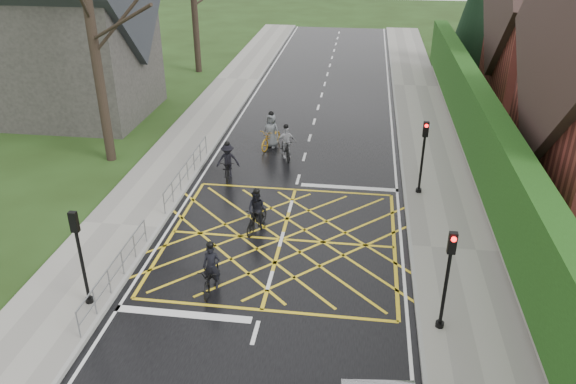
% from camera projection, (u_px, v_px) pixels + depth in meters
% --- Properties ---
extents(ground, '(120.00, 120.00, 0.00)m').
position_uv_depth(ground, '(281.00, 239.00, 20.11)').
color(ground, black).
rests_on(ground, ground).
extents(road, '(9.00, 80.00, 0.01)m').
position_uv_depth(road, '(281.00, 239.00, 20.11)').
color(road, black).
rests_on(road, ground).
extents(sidewalk_right, '(3.00, 80.00, 0.15)m').
position_uv_depth(sidewalk_right, '(453.00, 250.00, 19.35)').
color(sidewalk_right, gray).
rests_on(sidewalk_right, ground).
extents(sidewalk_left, '(3.00, 80.00, 0.15)m').
position_uv_depth(sidewalk_left, '(122.00, 226.00, 20.80)').
color(sidewalk_left, gray).
rests_on(sidewalk_left, ground).
extents(stone_wall, '(0.50, 38.00, 0.70)m').
position_uv_depth(stone_wall, '(478.00, 173.00, 24.31)').
color(stone_wall, slate).
rests_on(stone_wall, ground).
extents(hedge, '(0.90, 38.00, 2.80)m').
position_uv_depth(hedge, '(485.00, 135.00, 23.52)').
color(hedge, '#19390F').
rests_on(hedge, stone_wall).
extents(church, '(8.80, 7.80, 11.00)m').
position_uv_depth(church, '(64.00, 26.00, 30.11)').
color(church, '#2D2B28').
rests_on(church, ground).
extents(railing_south, '(0.05, 5.04, 1.03)m').
position_uv_depth(railing_south, '(115.00, 266.00, 17.23)').
color(railing_south, slate).
rests_on(railing_south, ground).
extents(railing_north, '(0.05, 6.04, 1.03)m').
position_uv_depth(railing_north, '(187.00, 167.00, 23.85)').
color(railing_north, slate).
rests_on(railing_north, ground).
extents(traffic_light_ne, '(0.24, 0.31, 3.21)m').
position_uv_depth(traffic_light_ne, '(422.00, 158.00, 22.44)').
color(traffic_light_ne, black).
rests_on(traffic_light_ne, ground).
extents(traffic_light_se, '(0.24, 0.31, 3.21)m').
position_uv_depth(traffic_light_se, '(446.00, 282.00, 15.02)').
color(traffic_light_se, black).
rests_on(traffic_light_se, ground).
extents(traffic_light_sw, '(0.24, 0.31, 3.21)m').
position_uv_depth(traffic_light_sw, '(82.00, 259.00, 16.00)').
color(traffic_light_sw, black).
rests_on(traffic_light_sw, ground).
extents(cyclist_rear, '(0.63, 1.72, 1.67)m').
position_uv_depth(cyclist_rear, '(211.00, 274.00, 17.29)').
color(cyclist_rear, black).
rests_on(cyclist_rear, ground).
extents(cyclist_back, '(0.89, 1.73, 1.67)m').
position_uv_depth(cyclist_back, '(257.00, 214.00, 20.44)').
color(cyclist_back, black).
rests_on(cyclist_back, ground).
extents(cyclist_mid, '(1.09, 1.81, 1.68)m').
position_uv_depth(cyclist_mid, '(228.00, 164.00, 24.48)').
color(cyclist_mid, black).
rests_on(cyclist_mid, ground).
extents(cyclist_front, '(1.03, 1.74, 1.68)m').
position_uv_depth(cyclist_front, '(286.00, 146.00, 26.37)').
color(cyclist_front, black).
rests_on(cyclist_front, ground).
extents(cyclist_lead, '(1.22, 2.02, 1.86)m').
position_uv_depth(cyclist_lead, '(271.00, 135.00, 27.55)').
color(cyclist_lead, '#B88016').
rests_on(cyclist_lead, ground).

